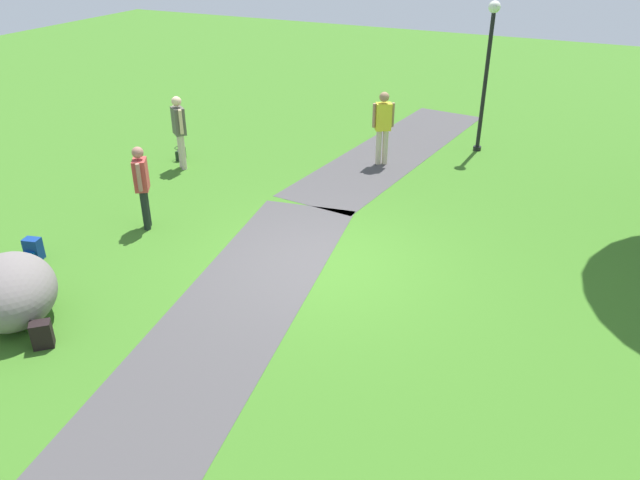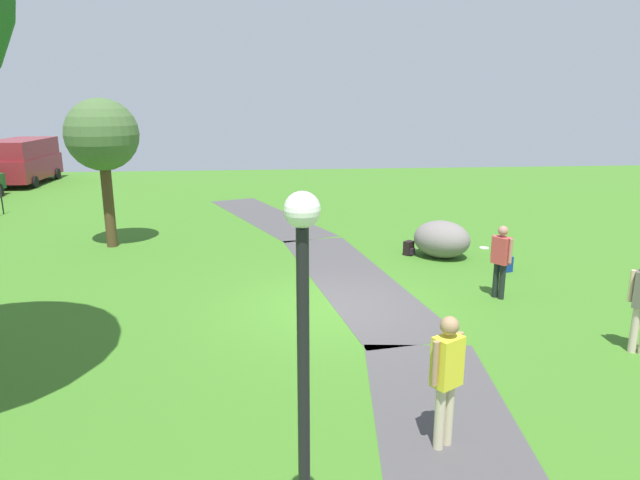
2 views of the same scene
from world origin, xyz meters
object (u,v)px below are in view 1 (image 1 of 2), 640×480
(lamp_post, at_px, (488,62))
(backpack_by_boulder, at_px, (42,334))
(woman_with_handbag, at_px, (179,127))
(spare_backpack_on_lawn, at_px, (33,250))
(lawn_boulder, at_px, (11,291))
(passerby_on_path, at_px, (142,182))
(man_near_boulder, at_px, (383,123))
(handbag_on_grass, at_px, (181,154))

(lamp_post, xyz_separation_m, backpack_by_boulder, (10.77, -3.72, -2.04))
(woman_with_handbag, distance_m, spare_backpack_on_lawn, 4.84)
(woman_with_handbag, relative_size, spare_backpack_on_lawn, 4.32)
(lawn_boulder, bearing_deg, woman_with_handbag, -166.23)
(lamp_post, height_order, backpack_by_boulder, lamp_post)
(lamp_post, relative_size, backpack_by_boulder, 9.06)
(spare_backpack_on_lawn, bearing_deg, backpack_by_boulder, 49.71)
(passerby_on_path, bearing_deg, lawn_boulder, 4.23)
(man_near_boulder, bearing_deg, passerby_on_path, -29.42)
(passerby_on_path, distance_m, backpack_by_boulder, 3.86)
(handbag_on_grass, height_order, spare_backpack_on_lawn, spare_backpack_on_lawn)
(passerby_on_path, height_order, handbag_on_grass, passerby_on_path)
(lawn_boulder, distance_m, handbag_on_grass, 6.97)
(man_near_boulder, relative_size, backpack_by_boulder, 4.40)
(lamp_post, bearing_deg, handbag_on_grass, -59.69)
(handbag_on_grass, bearing_deg, spare_backpack_on_lawn, 7.53)
(lamp_post, xyz_separation_m, passerby_on_path, (7.15, -4.80, -1.29))
(lawn_boulder, height_order, spare_backpack_on_lawn, lawn_boulder)
(passerby_on_path, xyz_separation_m, backpack_by_boulder, (3.62, 1.09, -0.75))
(backpack_by_boulder, bearing_deg, handbag_on_grass, -158.35)
(lawn_boulder, distance_m, passerby_on_path, 3.37)
(lawn_boulder, bearing_deg, handbag_on_grass, -163.92)
(lawn_boulder, distance_m, woman_with_handbag, 6.44)
(passerby_on_path, bearing_deg, backpack_by_boulder, 16.73)
(handbag_on_grass, distance_m, spare_backpack_on_lawn, 5.26)
(woman_with_handbag, relative_size, passerby_on_path, 1.05)
(woman_with_handbag, height_order, backpack_by_boulder, woman_with_handbag)
(handbag_on_grass, relative_size, backpack_by_boulder, 0.83)
(lawn_boulder, distance_m, man_near_boulder, 8.92)
(lawn_boulder, height_order, passerby_on_path, passerby_on_path)
(woman_with_handbag, distance_m, passerby_on_path, 3.17)
(woman_with_handbag, distance_m, handbag_on_grass, 1.06)
(lamp_post, bearing_deg, lawn_boulder, -23.50)
(man_near_boulder, height_order, backpack_by_boulder, man_near_boulder)
(handbag_on_grass, xyz_separation_m, backpack_by_boulder, (6.98, 2.77, 0.05))
(lawn_boulder, xyz_separation_m, spare_backpack_on_lawn, (-1.47, -1.24, -0.32))
(man_near_boulder, bearing_deg, spare_backpack_on_lawn, -29.07)
(lamp_post, height_order, passerby_on_path, lamp_post)
(handbag_on_grass, relative_size, spare_backpack_on_lawn, 0.83)
(lamp_post, distance_m, passerby_on_path, 8.71)
(woman_with_handbag, bearing_deg, spare_backpack_on_lawn, 3.47)
(woman_with_handbag, xyz_separation_m, passerby_on_path, (2.90, 1.28, -0.06))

